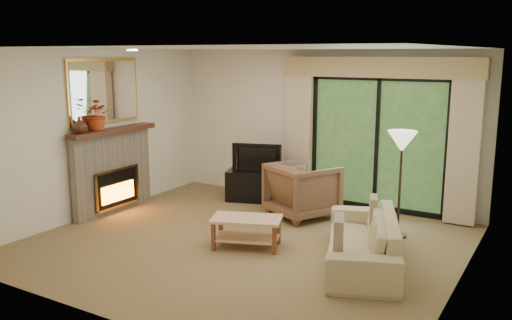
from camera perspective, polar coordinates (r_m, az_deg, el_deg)
The scene contains 22 objects.
floor at distance 7.45m, azimuth -1.19°, elevation -8.71°, with size 5.50×5.50×0.00m, color olive.
ceiling at distance 7.01m, azimuth -1.28°, elevation 11.70°, with size 5.50×5.50×0.00m, color silver.
wall_back at distance 9.31m, azimuth 6.93°, elevation 3.48°, with size 5.00×5.00×0.00m, color white.
wall_front at distance 5.21m, azimuth -15.92°, elevation -3.00°, with size 5.00×5.00×0.00m, color white.
wall_left at distance 8.86m, azimuth -16.53°, elevation 2.71°, with size 5.00×5.00×0.00m, color white.
wall_right at distance 6.15m, azimuth 21.09°, elevation -1.18°, with size 5.00×5.00×0.00m, color white.
fireplace at distance 9.02m, azimuth -14.86°, elevation -1.03°, with size 0.24×1.70×1.37m, color slate, non-canonical shape.
mirror at distance 8.91m, azimuth -15.66°, elevation 7.00°, with size 0.07×1.45×1.02m, color gold, non-canonical shape.
sliding_door at distance 8.94m, azimuth 12.64°, elevation 1.67°, with size 2.26×0.10×2.16m, color black, non-canonical shape.
curtain_left at distance 9.32m, azimuth 4.55°, elevation 2.92°, with size 0.45×0.18×2.35m, color #CCB394.
curtain_right at distance 8.51m, azimuth 21.10°, elevation 1.39°, with size 0.45×0.18×2.35m, color #CCB394.
cornice at distance 8.74m, azimuth 12.80°, elevation 9.50°, with size 3.20×0.24×0.32m, color tan.
media_console at distance 9.44m, azimuth 0.19°, elevation -2.73°, with size 1.06×0.48×0.53m, color black.
tv at distance 9.33m, azimuth 0.19°, elevation 0.32°, with size 0.86×0.11×0.49m, color black.
armchair at distance 8.52m, azimuth 4.93°, elevation -3.17°, with size 0.92×0.94×0.86m, color brown.
sofa at distance 6.82m, azimuth 11.11°, elevation -8.16°, with size 2.08×0.81×0.61m, color tan.
pillow_near at distance 6.23m, azimuth 8.70°, elevation -7.79°, with size 0.11×0.42×0.42m, color brown.
pillow_far at distance 7.32m, azimuth 12.25°, elevation -5.14°, with size 0.09×0.36×0.36m, color brown.
coffee_table at distance 7.23m, azimuth -0.99°, elevation -7.64°, with size 0.91×0.50×0.41m, color #E0B07D, non-canonical shape.
floor_lamp at distance 7.76m, azimuth 14.91°, elevation -2.51°, with size 0.40×0.40×1.50m, color #F9EBCC, non-canonical shape.
vase at distance 8.45m, azimuth -18.08°, elevation 3.53°, with size 0.23×0.23×0.24m, color #452315.
branches at distance 8.68m, azimuth -16.34°, elevation 4.65°, with size 0.44×0.38×0.49m, color red.
Camera 1 is at (3.70, -5.95, 2.54)m, focal length 38.00 mm.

